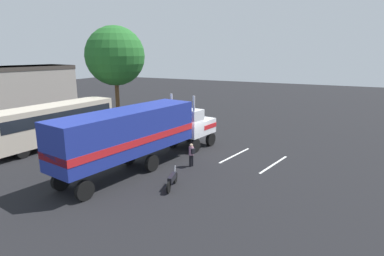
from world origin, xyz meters
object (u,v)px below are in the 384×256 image
parked_bus (54,120)px  tree_left (115,56)px  motorcycle (172,180)px  semi_truck (140,132)px  person_bystander (191,154)px

parked_bus → tree_left: size_ratio=1.07×
motorcycle → tree_left: 20.04m
semi_truck → motorcycle: 4.60m
semi_truck → motorcycle: size_ratio=6.94×
motorcycle → parked_bus: bearing=75.5°
person_bystander → tree_left: (8.91, 13.48, 6.39)m
tree_left → person_bystander: bearing=-123.5°
semi_truck → person_bystander: bearing=-61.5°
person_bystander → parked_bus: size_ratio=0.15×
semi_truck → parked_bus: 9.94m
motorcycle → tree_left: tree_left is taller
parked_bus → motorcycle: (-3.48, -13.41, -1.58)m
semi_truck → person_bystander: (1.65, -3.04, -1.63)m
motorcycle → semi_truck: bearing=60.6°
person_bystander → tree_left: size_ratio=0.16×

